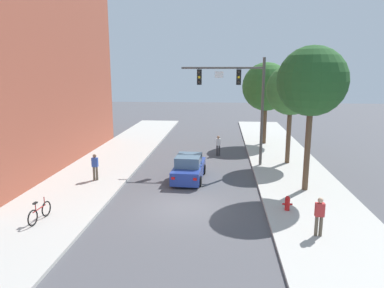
% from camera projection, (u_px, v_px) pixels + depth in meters
% --- Properties ---
extents(ground_plane, '(120.00, 120.00, 0.00)m').
position_uv_depth(ground_plane, '(184.00, 207.00, 17.79)').
color(ground_plane, '#4C4C51').
extents(sidewalk_left, '(5.00, 60.00, 0.15)m').
position_uv_depth(sidewalk_left, '(60.00, 202.00, 18.32)').
color(sidewalk_left, '#B2AFA8').
rests_on(sidewalk_left, ground).
extents(sidewalk_right, '(5.00, 60.00, 0.15)m').
position_uv_depth(sidewalk_right, '(316.00, 210.00, 17.23)').
color(sidewalk_right, '#B2AFA8').
rests_on(sidewalk_right, ground).
extents(traffic_signal_mast, '(5.74, 0.38, 7.50)m').
position_uv_depth(traffic_signal_mast, '(240.00, 92.00, 24.32)').
color(traffic_signal_mast, '#514C47').
rests_on(traffic_signal_mast, sidewalk_right).
extents(car_lead_blue, '(1.98, 4.31, 1.60)m').
position_uv_depth(car_lead_blue, '(189.00, 168.00, 22.21)').
color(car_lead_blue, navy).
rests_on(car_lead_blue, ground).
extents(pedestrian_sidewalk_left_walker, '(0.36, 0.22, 1.64)m').
position_uv_depth(pedestrian_sidewalk_left_walker, '(95.00, 166.00, 21.54)').
color(pedestrian_sidewalk_left_walker, brown).
rests_on(pedestrian_sidewalk_left_walker, sidewalk_left).
extents(pedestrian_crossing_road, '(0.36, 0.22, 1.64)m').
position_uv_depth(pedestrian_crossing_road, '(218.00, 145.00, 28.39)').
color(pedestrian_crossing_road, '#333338').
rests_on(pedestrian_crossing_road, ground).
extents(pedestrian_sidewalk_right_walker, '(0.36, 0.22, 1.64)m').
position_uv_depth(pedestrian_sidewalk_right_walker, '(319.00, 215.00, 14.21)').
color(pedestrian_sidewalk_right_walker, brown).
rests_on(pedestrian_sidewalk_right_walker, sidewalk_right).
extents(bicycle_leaning, '(0.19, 1.77, 0.98)m').
position_uv_depth(bicycle_leaning, '(40.00, 213.00, 15.75)').
color(bicycle_leaning, black).
rests_on(bicycle_leaning, sidewalk_left).
extents(fire_hydrant, '(0.48, 0.24, 0.72)m').
position_uv_depth(fire_hydrant, '(287.00, 203.00, 16.97)').
color(fire_hydrant, red).
rests_on(fire_hydrant, sidewalk_right).
extents(street_tree_nearest, '(3.75, 3.75, 7.94)m').
position_uv_depth(street_tree_nearest, '(312.00, 82.00, 18.77)').
color(street_tree_nearest, brown).
rests_on(street_tree_nearest, sidewalk_right).
extents(street_tree_second, '(3.55, 3.55, 7.06)m').
position_uv_depth(street_tree_second, '(291.00, 90.00, 24.74)').
color(street_tree_second, brown).
rests_on(street_tree_second, sidewalk_right).
extents(street_tree_third, '(4.33, 4.33, 7.37)m').
position_uv_depth(street_tree_third, '(266.00, 87.00, 31.65)').
color(street_tree_third, brown).
rests_on(street_tree_third, sidewalk_right).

